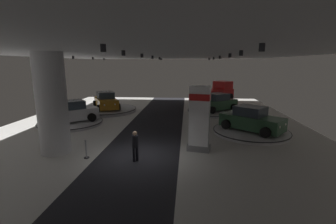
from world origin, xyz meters
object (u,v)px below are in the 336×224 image
column_left (52,104)px  pickup_truck_deep_right (215,93)px  brand_sign_pylon (199,118)px  display_car_far_left (106,101)px  display_car_far_right (217,103)px  visitor_walking_near (135,144)px  display_car_mid_left (70,112)px  display_platform_mid_right (251,132)px  display_platform_deep_right (213,102)px  display_platform_far_left (106,110)px  display_platform_far_right (216,111)px  display_platform_mid_left (71,123)px  display_car_mid_right (251,120)px

column_left → pickup_truck_deep_right: (10.73, 17.60, -1.45)m
brand_sign_pylon → display_car_far_left: brand_sign_pylon is taller
display_car_far_right → visitor_walking_near: display_car_far_right is taller
pickup_truck_deep_right → display_car_far_left: pickup_truck_deep_right is taller
column_left → display_car_far_left: (-1.05, 11.40, -1.66)m
display_car_mid_left → visitor_walking_near: 9.66m
display_platform_mid_right → display_platform_deep_right: bearing=95.9°
display_platform_mid_right → display_car_far_right: (-1.57, 7.27, 0.86)m
brand_sign_pylon → display_car_mid_left: brand_sign_pylon is taller
display_car_far_right → display_platform_far_left: (-11.30, -0.42, -0.82)m
display_car_far_right → display_platform_far_left: display_car_far_right is taller
brand_sign_pylon → display_platform_far_right: brand_sign_pylon is taller
display_car_far_right → visitor_walking_near: size_ratio=2.79×
display_platform_mid_right → display_car_mid_left: size_ratio=1.21×
display_platform_mid_left → display_platform_far_left: 5.56m
display_platform_far_right → display_car_far_right: display_car_far_right is taller
display_car_mid_left → brand_sign_pylon: bearing=-26.6°
column_left → display_platform_mid_right: column_left is taller
display_car_far_right → display_car_mid_left: bearing=-154.7°
display_car_far_right → display_platform_mid_left: size_ratio=0.88×
display_platform_far_left → visitor_walking_near: (5.75, -12.26, 0.73)m
display_car_mid_right → display_platform_far_left: bearing=152.0°
column_left → display_car_mid_right: bearing=21.1°
display_car_mid_left → display_car_far_left: bearing=78.9°
display_platform_far_left → display_platform_mid_left: bearing=-101.5°
display_car_far_right → display_platform_far_left: bearing=-177.9°
display_car_mid_left → column_left: bearing=-70.4°
display_car_far_left → display_platform_far_left: bearing=-61.4°
display_platform_mid_right → visitor_walking_near: bearing=-142.7°
display_platform_far_left → display_car_far_left: (-0.01, 0.03, 0.91)m
display_car_mid_right → display_platform_deep_right: bearing=95.8°
display_car_mid_left → display_platform_far_left: display_car_mid_left is taller
brand_sign_pylon → display_platform_deep_right: size_ratio=0.65×
display_platform_deep_right → display_car_far_left: size_ratio=1.25×
display_platform_far_right → display_platform_far_left: display_platform_far_left is taller
display_car_mid_right → display_car_far_right: (-1.55, 7.25, -0.02)m
column_left → brand_sign_pylon: 8.07m
display_car_mid_right → display_car_mid_left: size_ratio=1.00×
display_platform_far_right → display_platform_mid_left: (-12.38, -5.86, 0.01)m
display_platform_deep_right → visitor_walking_near: bearing=-107.6°
pickup_truck_deep_right → display_platform_mid_left: 17.42m
display_platform_far_right → display_platform_far_left: bearing=-177.9°
display_car_far_right → display_platform_far_right: bearing=-143.1°
display_platform_deep_right → pickup_truck_deep_right: 1.14m
display_car_far_right → display_platform_mid_left: display_car_far_right is taller
brand_sign_pylon → pickup_truck_deep_right: (2.75, 16.71, -0.62)m
column_left → display_platform_mid_right: bearing=21.0°
column_left → display_platform_deep_right: 20.46m
display_platform_far_left → visitor_walking_near: 13.57m
pickup_truck_deep_right → display_platform_far_right: 5.95m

